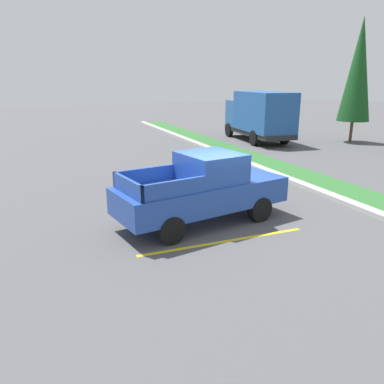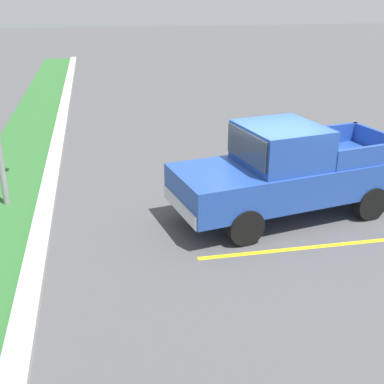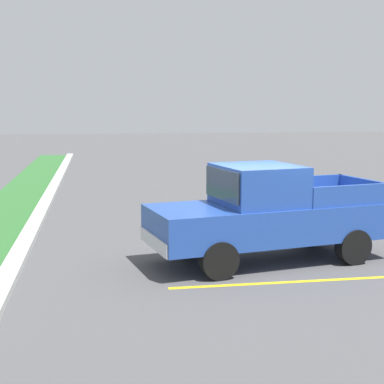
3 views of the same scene
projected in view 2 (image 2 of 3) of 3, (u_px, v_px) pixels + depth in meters
ground_plane at (269, 214)px, 11.14m from camera, size 120.00×120.00×0.00m
parking_line_near at (316, 247)px, 9.72m from camera, size 0.12×4.80×0.01m
parking_line_far at (265, 189)px, 12.53m from camera, size 0.12×4.80×0.01m
curb_strip at (41, 231)px, 10.21m from camera, size 56.00×0.40×0.15m
pickup_truck_main at (289, 172)px, 10.71m from camera, size 2.85×5.49×2.10m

